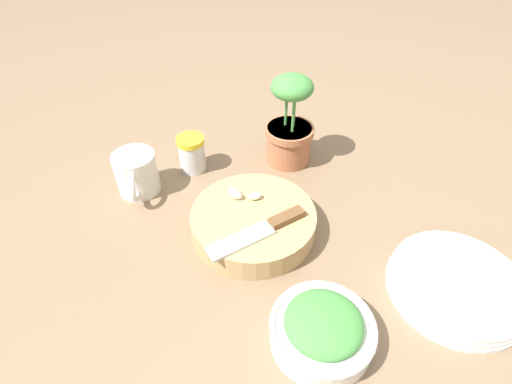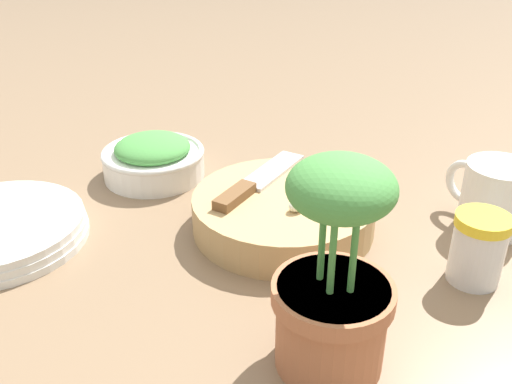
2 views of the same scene
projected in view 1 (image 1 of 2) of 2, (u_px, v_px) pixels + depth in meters
ground_plane at (266, 210)px, 0.80m from camera, size 5.00×5.00×0.00m
cutting_board at (253, 222)px, 0.75m from camera, size 0.23×0.23×0.05m
chef_knife at (264, 229)px, 0.70m from camera, size 0.04×0.19×0.01m
garlic_cloves at (241, 194)px, 0.76m from camera, size 0.06×0.05×0.02m
herb_bowl at (322, 329)px, 0.58m from camera, size 0.15×0.15×0.06m
spice_jar at (192, 153)px, 0.88m from camera, size 0.06×0.06×0.08m
coffee_mug at (137, 174)px, 0.82m from camera, size 0.11×0.09×0.09m
plate_stack at (456, 285)px, 0.65m from camera, size 0.22×0.22×0.03m
potted_herb at (290, 128)px, 0.88m from camera, size 0.11×0.11×0.21m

